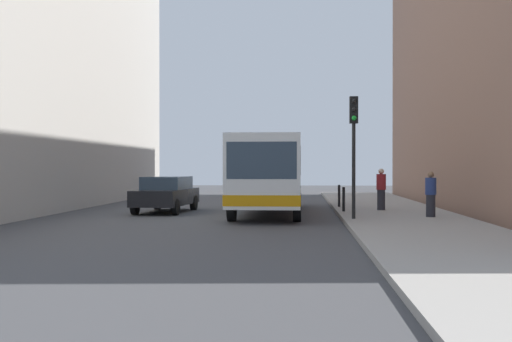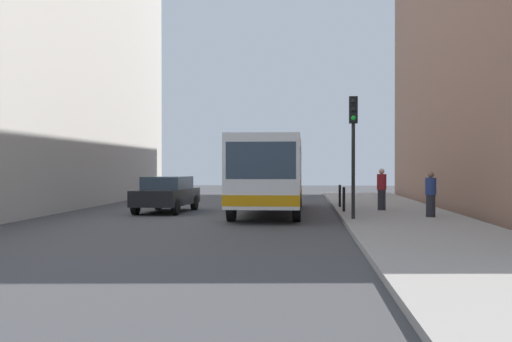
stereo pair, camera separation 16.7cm
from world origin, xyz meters
The scene contains 10 objects.
ground_plane centered at (0.00, 0.00, 0.00)m, with size 80.00×80.00×0.00m, color #424244.
sidewalk centered at (5.40, 0.00, 0.07)m, with size 4.40×40.00×0.15m, color #9E9991.
building_left centered at (-11.50, 4.00, 7.36)m, with size 7.00×32.00×14.72m, color #BCB7AD.
bus centered at (0.52, 2.39, 1.73)m, with size 2.54×11.02×3.00m.
car_beside_bus centered at (-3.81, 2.56, 0.78)m, with size 2.12×4.52×1.48m.
traffic_light centered at (3.55, -2.05, 3.01)m, with size 0.28×0.33×4.10m.
bollard_near centered at (3.45, 1.39, 0.62)m, with size 0.11×0.11×0.95m, color black.
bollard_mid centered at (3.45, 4.26, 0.62)m, with size 0.11×0.11×0.95m, color black.
pedestrian_near_signal centered at (6.29, -1.10, 0.93)m, with size 0.38×0.38×1.58m.
pedestrian_mid_sidewalk centered at (5.02, 2.33, 0.98)m, with size 0.38×0.38×1.67m.
Camera 1 is at (1.76, -23.50, 1.91)m, focal length 44.56 mm.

